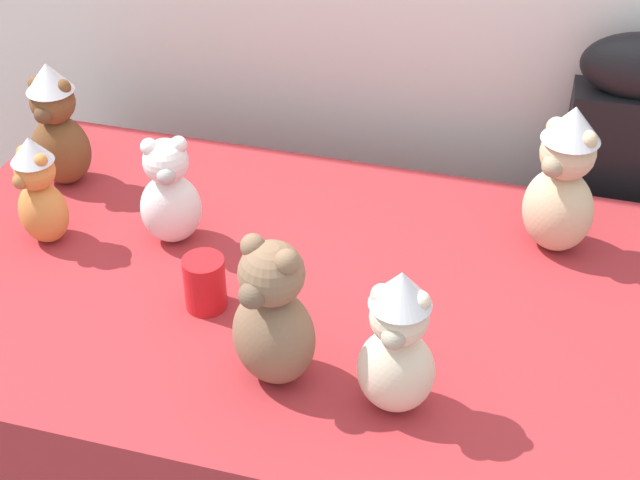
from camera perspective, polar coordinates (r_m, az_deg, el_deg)
The scene contains 9 objects.
display_table at distance 2.12m, azimuth 0.00°, elevation -10.70°, with size 1.68×0.95×0.74m, color maroon.
instrument_case at distance 2.43m, azimuth 16.93°, elevation 0.19°, with size 0.29×0.13×1.08m.
teddy_bear_cream at distance 1.54m, azimuth 4.69°, elevation -6.27°, with size 0.13×0.12×0.29m.
teddy_bear_chestnut at distance 2.17m, azimuth -15.58°, elevation 6.64°, with size 0.13×0.12×0.30m.
teddy_bear_snow at distance 1.95m, azimuth -9.08°, elevation 2.76°, with size 0.16×0.15×0.25m.
teddy_bear_ginger at distance 2.00m, azimuth -16.59°, elevation 2.83°, with size 0.14×0.13×0.25m.
teddy_bear_sand at distance 1.94m, azimuth 14.42°, elevation 3.43°, with size 0.19×0.18×0.33m.
teddy_bear_mocha at distance 1.59m, azimuth -2.91°, elevation -4.75°, with size 0.19×0.17×0.29m.
party_cup_red at distance 1.80m, azimuth -6.96°, elevation -2.60°, with size 0.08×0.08×0.11m, color red.
Camera 1 is at (0.38, -1.13, 1.93)m, focal length 53.05 mm.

